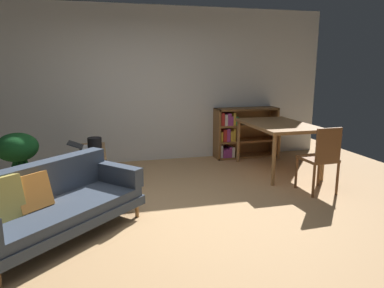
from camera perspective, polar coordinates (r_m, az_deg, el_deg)
The scene contains 10 objects.
ground_plane at distance 4.13m, azimuth -2.54°, elevation -11.82°, with size 8.16×8.16×0.00m, color tan.
back_wall_panel at distance 6.44m, azimuth -7.83°, elevation 9.20°, with size 6.80×0.10×2.70m, color silver.
fabric_couch at distance 3.87m, azimuth -21.84°, elevation -8.63°, with size 1.82×1.76×0.73m.
media_console at distance 5.30m, azimuth -15.39°, elevation -3.79°, with size 0.36×1.11×0.52m.
open_laptop at distance 5.45m, azimuth -16.58°, elevation -0.34°, with size 0.45×0.31×0.10m.
desk_speaker at distance 4.90m, azimuth -15.18°, elevation -0.45°, with size 0.18×0.18×0.25m.
potted_floor_plant at distance 5.07m, azimuth -25.94°, elevation -1.65°, with size 0.52×0.52×0.86m.
dining_table at distance 5.93m, azimuth 13.49°, elevation 2.51°, with size 0.90×1.44×0.79m.
dining_chair_near at distance 5.06m, azimuth 19.87°, elevation -1.85°, with size 0.42×0.45×0.92m.
bookshelf at distance 6.80m, azimuth 7.65°, elevation 1.84°, with size 1.18×0.35×0.93m.
Camera 1 is at (-0.79, -3.69, 1.69)m, focal length 33.56 mm.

